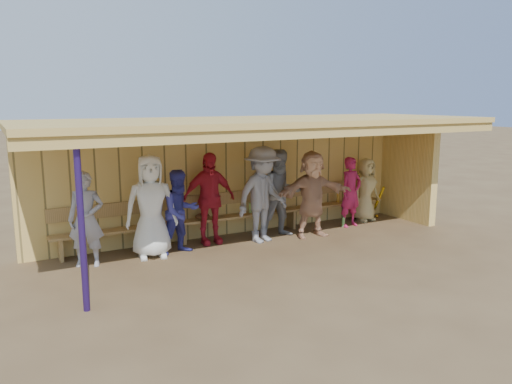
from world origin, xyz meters
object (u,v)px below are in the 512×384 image
player_f (312,194)px  player_h (366,190)px  player_d (209,198)px  bench (239,210)px  player_a (86,219)px  player_e (262,195)px  player_extra (281,193)px  player_b (151,206)px  player_g (351,192)px  player_c (180,212)px

player_f → player_h: player_f is taller
player_d → bench: player_d is taller
player_d → player_f: size_ratio=1.01×
player_a → player_d: player_d is taller
bench → player_f: bearing=-34.1°
player_e → player_extra: size_ratio=1.06×
player_a → player_b: 1.14m
player_d → player_h: player_d is taller
player_f → player_g: player_f is taller
player_h → player_extra: 2.50m
player_h → bench: size_ratio=0.20×
player_a → player_e: player_e is taller
player_f → bench: player_f is taller
player_b → player_extra: player_b is taller
player_g → player_d: bearing=168.2°
player_h → player_extra: size_ratio=0.82×
player_b → player_c: 0.57m
player_a → bench: player_a is taller
player_c → player_h: (4.75, 0.33, -0.04)m
player_extra → player_b: bearing=-168.5°
player_b → player_f: player_b is taller
player_a → player_extra: bearing=23.1°
player_e → player_b: bearing=164.1°
player_c → player_extra: player_extra is taller
player_g → player_b: bearing=173.3°
bench → player_d: bearing=-159.4°
bench → player_c: bearing=-157.3°
player_e → bench: size_ratio=0.26×
player_c → player_e: size_ratio=0.81×
player_g → player_h: size_ratio=1.06×
player_a → player_e: 3.40m
player_d → player_g: size_ratio=1.16×
player_e → player_d: bearing=144.4°
player_h → player_f: bearing=-169.5°
player_f → player_extra: player_extra is taller
player_d → player_e: 1.07m
player_f → player_g: (1.28, 0.30, -0.12)m
player_c → bench: player_c is taller
player_g → player_extra: bearing=171.4°
player_extra → player_a: bearing=-169.7°
player_b → player_h: size_ratio=1.26×
player_c → player_b: bearing=166.8°
player_b → player_a: bearing=-172.3°
player_g → bench: player_g is taller
player_d → player_h: bearing=2.1°
player_e → player_h: bearing=-6.6°
player_e → player_g: 2.39m
player_h → bench: bearing=169.0°
player_extra → bench: player_extra is taller
player_e → player_h: 3.07m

